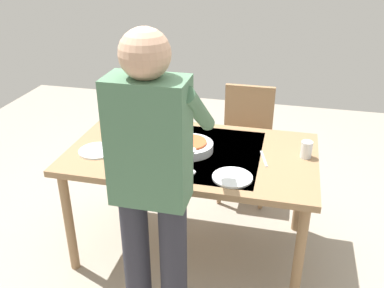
% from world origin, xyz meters
% --- Properties ---
extents(ground_plane, '(6.00, 6.00, 0.00)m').
position_xyz_m(ground_plane, '(0.00, 0.00, 0.00)').
color(ground_plane, '#9E9384').
extents(dining_table, '(1.57, 0.90, 0.77)m').
position_xyz_m(dining_table, '(0.00, 0.00, 0.69)').
color(dining_table, '#93704C').
rests_on(dining_table, ground_plane).
extents(chair_near, '(0.40, 0.40, 0.91)m').
position_xyz_m(chair_near, '(-0.26, -0.83, 0.53)').
color(chair_near, brown).
rests_on(chair_near, ground_plane).
extents(person_server, '(0.42, 0.61, 1.69)m').
position_xyz_m(person_server, '(0.02, 0.71, 0.96)').
color(person_server, '#2D2D38').
rests_on(person_server, ground_plane).
extents(wine_bottle, '(0.07, 0.07, 0.30)m').
position_xyz_m(wine_bottle, '(0.53, -0.07, 0.88)').
color(wine_bottle, black).
rests_on(wine_bottle, dining_table).
extents(wine_glass_left, '(0.07, 0.07, 0.15)m').
position_xyz_m(wine_glass_left, '(-0.05, 0.27, 0.87)').
color(wine_glass_left, white).
rests_on(wine_glass_left, dining_table).
extents(water_cup_near_left, '(0.07, 0.07, 0.10)m').
position_xyz_m(water_cup_near_left, '(0.39, 0.06, 0.82)').
color(water_cup_near_left, silver).
rests_on(water_cup_near_left, dining_table).
extents(water_cup_near_right, '(0.07, 0.07, 0.11)m').
position_xyz_m(water_cup_near_right, '(-0.70, -0.08, 0.82)').
color(water_cup_near_right, silver).
rests_on(water_cup_near_right, dining_table).
extents(water_cup_far_left, '(0.07, 0.07, 0.09)m').
position_xyz_m(water_cup_far_left, '(0.28, 0.15, 0.82)').
color(water_cup_far_left, silver).
rests_on(water_cup_far_left, dining_table).
extents(serving_bowl_pasta, '(0.30, 0.30, 0.07)m').
position_xyz_m(serving_bowl_pasta, '(0.02, 0.00, 0.80)').
color(serving_bowl_pasta, silver).
rests_on(serving_bowl_pasta, dining_table).
extents(dinner_plate_near, '(0.23, 0.23, 0.01)m').
position_xyz_m(dinner_plate_near, '(0.59, 0.15, 0.78)').
color(dinner_plate_near, silver).
rests_on(dinner_plate_near, dining_table).
extents(dinner_plate_far, '(0.23, 0.23, 0.01)m').
position_xyz_m(dinner_plate_far, '(-0.30, 0.27, 0.78)').
color(dinner_plate_far, silver).
rests_on(dinner_plate_far, dining_table).
extents(table_knife, '(0.06, 0.20, 0.00)m').
position_xyz_m(table_knife, '(-0.45, -0.00, 0.77)').
color(table_knife, silver).
rests_on(table_knife, dining_table).
extents(table_fork, '(0.07, 0.17, 0.00)m').
position_xyz_m(table_fork, '(0.28, -0.21, 0.77)').
color(table_fork, silver).
rests_on(table_fork, dining_table).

